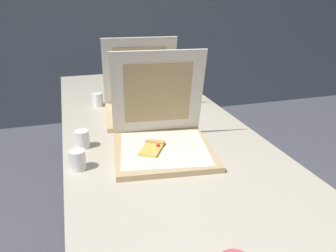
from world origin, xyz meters
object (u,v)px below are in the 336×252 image
(pizza_box_middle, at_px, (143,104))
(cup_white_far, at_px, (98,100))
(pizza_box_front, at_px, (162,138))
(cup_white_near_left, at_px, (78,160))
(table, at_px, (154,134))
(cup_white_near_center, at_px, (82,139))

(pizza_box_middle, relative_size, cup_white_far, 5.79)
(pizza_box_front, xyz_separation_m, cup_white_near_left, (-0.34, -0.06, -0.02))
(table, bearing_deg, pizza_box_front, -97.71)
(pizza_box_middle, bearing_deg, cup_white_near_center, -130.22)
(cup_white_near_center, bearing_deg, pizza_box_middle, 44.23)
(pizza_box_front, xyz_separation_m, cup_white_far, (-0.19, 0.66, -0.02))
(pizza_box_front, bearing_deg, cup_white_near_left, -162.21)
(cup_white_far, bearing_deg, cup_white_near_left, -101.38)
(pizza_box_middle, height_order, cup_white_far, pizza_box_middle)
(pizza_box_middle, bearing_deg, cup_white_far, 140.01)
(pizza_box_middle, bearing_deg, cup_white_near_left, -119.64)
(table, height_order, cup_white_near_left, cup_white_near_left)
(pizza_box_front, relative_size, cup_white_far, 5.91)
(pizza_box_middle, height_order, cup_white_near_left, pizza_box_middle)
(cup_white_near_left, xyz_separation_m, cup_white_far, (0.15, 0.72, 0.00))
(cup_white_near_left, bearing_deg, cup_white_far, 78.62)
(pizza_box_middle, xyz_separation_m, cup_white_near_left, (-0.36, -0.51, -0.02))
(pizza_box_middle, relative_size, cup_white_near_left, 5.79)
(cup_white_near_center, xyz_separation_m, cup_white_far, (0.12, 0.54, 0.00))
(pizza_box_middle, distance_m, cup_white_near_left, 0.62)
(table, xyz_separation_m, cup_white_near_center, (-0.35, -0.16, 0.08))
(pizza_box_front, height_order, cup_white_far, pizza_box_front)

